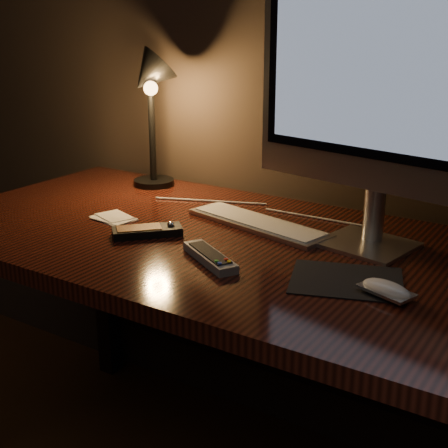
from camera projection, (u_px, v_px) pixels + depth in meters
The scene contains 10 objects.
desk at pixel (256, 283), 1.52m from camera, with size 1.60×0.75×0.75m.
monitor at pixel (378, 81), 1.27m from camera, with size 0.58×0.20×0.61m.
keyboard at pixel (258, 223), 1.53m from camera, with size 0.39×0.11×0.01m, color silver.
mousepad at pixel (346, 280), 1.21m from camera, with size 0.21×0.17×0.00m, color black.
mouse at pixel (386, 292), 1.14m from camera, with size 0.10×0.05×0.02m, color white.
media_remote at pixel (147, 231), 1.46m from camera, with size 0.15×0.16×0.03m.
tv_remote at pixel (210, 257), 1.30m from camera, with size 0.18×0.13×0.02m.
papers at pixel (114, 218), 1.58m from camera, with size 0.11×0.07×0.01m, color white.
desk_lamp at pixel (150, 95), 1.77m from camera, with size 0.20×0.21×0.41m.
cable at pixel (259, 210), 1.64m from camera, with size 0.01×0.01×0.61m, color white.
Camera 1 is at (0.69, 0.71, 1.24)m, focal length 50.00 mm.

